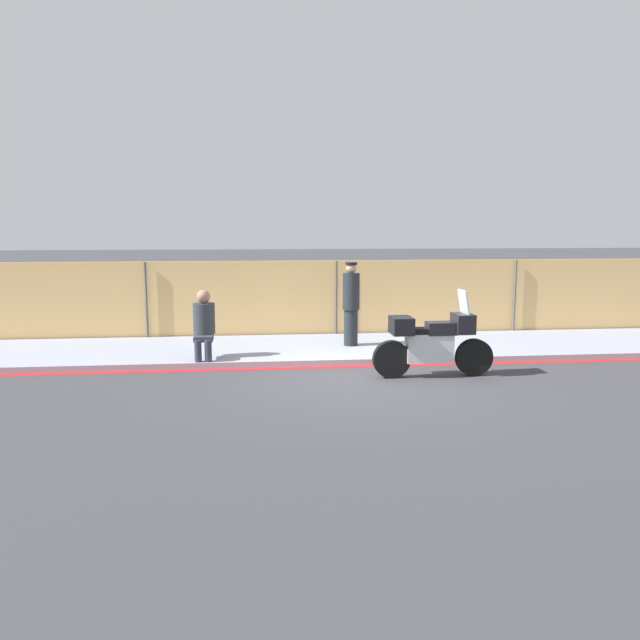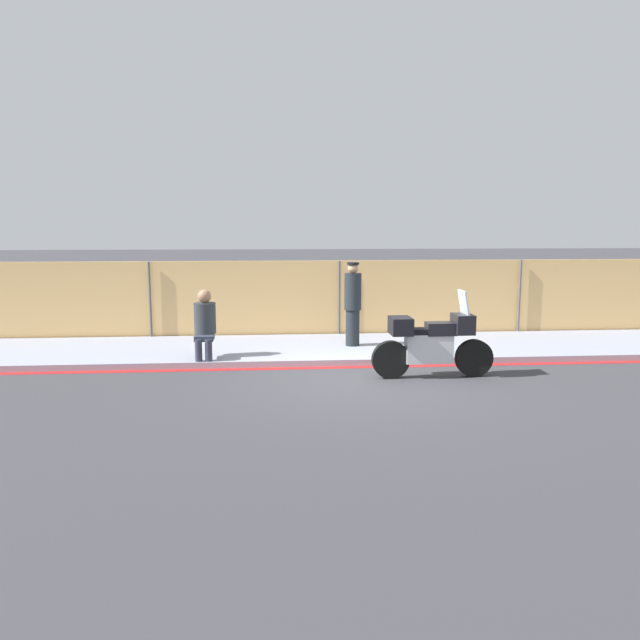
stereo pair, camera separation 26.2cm
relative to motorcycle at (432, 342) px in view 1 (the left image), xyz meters
name	(u,v)px [view 1 (the left image)]	position (x,y,z in m)	size (l,w,h in m)	color
ground_plane	(366,380)	(-1.19, -0.09, -0.62)	(120.00, 120.00, 0.00)	#38383D
sidewalk	(345,348)	(-1.19, 2.42, -0.56)	(32.13, 2.88, 0.12)	#8E93A3
curb_paint_stripe	(357,367)	(-1.19, 0.89, -0.62)	(32.13, 0.18, 0.01)	red
storefront_fence	(336,300)	(-1.19, 3.95, 0.29)	(30.52, 0.16, 1.83)	#E5B26B
motorcycle	(432,342)	(0.00, 0.00, 0.00)	(2.15, 0.51, 1.53)	black
officer_standing	(351,303)	(-1.07, 2.41, 0.40)	(0.35, 0.35, 1.76)	#1E2328
person_seated_on_curb	(204,321)	(-4.05, 1.44, 0.21)	(0.42, 0.69, 1.31)	#2D3342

